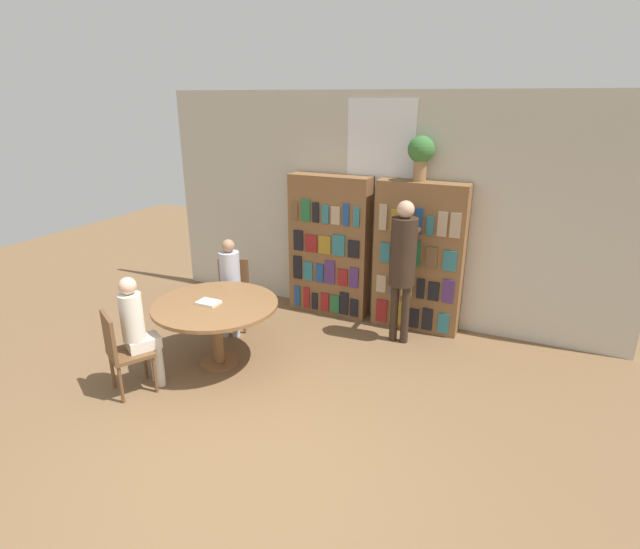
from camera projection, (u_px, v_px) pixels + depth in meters
The scene contains 12 objects.
ground_plane at pixel (248, 457), 4.29m from camera, with size 16.00×16.00×0.00m, color brown.
wall_back at pixel (379, 209), 6.62m from camera, with size 6.40×0.07×3.00m.
bookshelf_left at pixel (330, 246), 6.89m from camera, with size 1.13×0.34×1.94m.
bookshelf_right at pixel (419, 258), 6.39m from camera, with size 1.13×0.34×1.94m.
flower_vase at pixel (421, 153), 5.98m from camera, with size 0.32×0.32×0.54m.
reading_table at pixel (216, 312), 5.56m from camera, with size 1.39×1.39×0.76m.
chair_near_camera at pixel (122, 349), 5.05m from camera, with size 0.55×0.55×0.90m.
chair_left_side at pixel (233, 290), 6.58m from camera, with size 0.53×0.53×0.90m.
seated_reader_left at pixel (230, 281), 6.35m from camera, with size 0.37×0.40×1.24m.
seated_reader_right at pixel (138, 327), 5.09m from camera, with size 0.36×0.39×1.25m.
librarian_standing at pixel (403, 257), 5.94m from camera, with size 0.31×0.58×1.79m.
open_book_on_table at pixel (208, 303), 5.51m from camera, with size 0.24×0.18×0.03m.
Camera 1 is at (2.03, -2.92, 2.92)m, focal length 28.00 mm.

